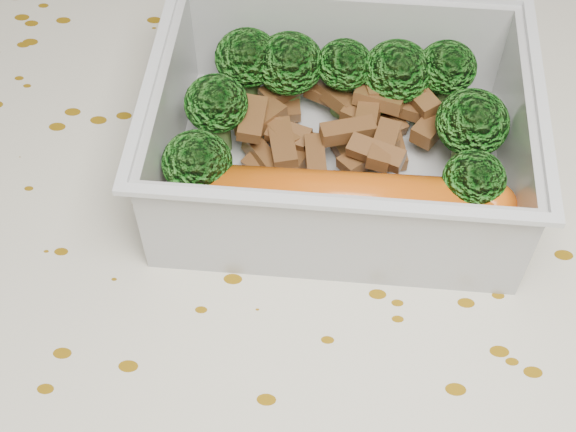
{
  "coord_description": "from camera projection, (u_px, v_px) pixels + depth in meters",
  "views": [
    {
      "loc": [
        0.01,
        -0.24,
        1.1
      ],
      "look_at": [
        -0.0,
        -0.01,
        0.78
      ],
      "focal_mm": 50.0,
      "sensor_mm": 36.0,
      "label": 1
    }
  ],
  "objects": [
    {
      "name": "sausage",
      "position": [
        344.0,
        201.0,
        0.4
      ],
      "size": [
        0.17,
        0.03,
        0.03
      ],
      "color": "#CB540E",
      "rests_on": "lunch_container"
    },
    {
      "name": "dining_table",
      "position": [
        295.0,
        318.0,
        0.49
      ],
      "size": [
        1.4,
        0.9,
        0.75
      ],
      "color": "brown",
      "rests_on": "ground"
    },
    {
      "name": "lunch_container",
      "position": [
        339.0,
        145.0,
        0.43
      ],
      "size": [
        0.2,
        0.16,
        0.07
      ],
      "color": "silver",
      "rests_on": "tablecloth"
    },
    {
      "name": "meat_pile",
      "position": [
        335.0,
        129.0,
        0.44
      ],
      "size": [
        0.12,
        0.08,
        0.03
      ],
      "color": "brown",
      "rests_on": "lunch_container"
    },
    {
      "name": "tablecloth",
      "position": [
        295.0,
        274.0,
        0.45
      ],
      "size": [
        1.46,
        0.96,
        0.19
      ],
      "color": "beige",
      "rests_on": "dining_table"
    },
    {
      "name": "broccoli_florets",
      "position": [
        340.0,
        98.0,
        0.43
      ],
      "size": [
        0.18,
        0.11,
        0.05
      ],
      "color": "#608C3F",
      "rests_on": "lunch_container"
    }
  ]
}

